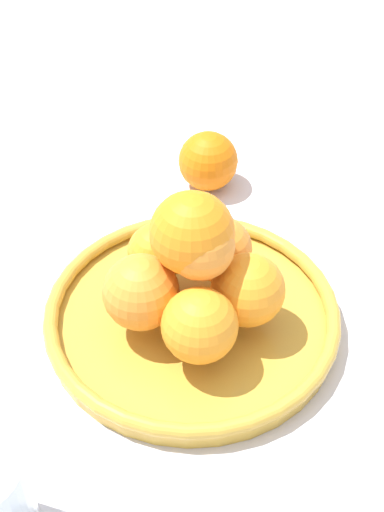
# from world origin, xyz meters

# --- Properties ---
(ground_plane) EXTENTS (4.00, 4.00, 0.00)m
(ground_plane) POSITION_xyz_m (0.00, 0.00, 0.00)
(ground_plane) COLOR silver
(fruit_bowl) EXTENTS (0.32, 0.32, 0.03)m
(fruit_bowl) POSITION_xyz_m (0.00, 0.00, 0.02)
(fruit_bowl) COLOR gold
(fruit_bowl) RESTS_ON ground_plane
(orange_pile) EXTENTS (0.19, 0.18, 0.14)m
(orange_pile) POSITION_xyz_m (0.00, 0.00, 0.09)
(orange_pile) COLOR orange
(orange_pile) RESTS_ON fruit_bowl
(stray_orange) EXTENTS (0.08, 0.08, 0.08)m
(stray_orange) POSITION_xyz_m (-0.25, 0.01, 0.04)
(stray_orange) COLOR orange
(stray_orange) RESTS_ON ground_plane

